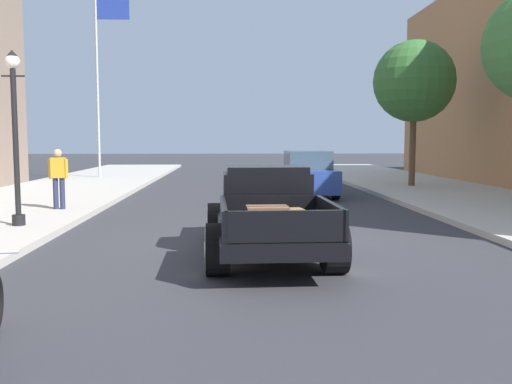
% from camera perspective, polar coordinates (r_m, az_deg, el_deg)
% --- Properties ---
extents(ground_plane, '(140.00, 140.00, 0.00)m').
position_cam_1_polar(ground_plane, '(10.88, 1.74, -5.54)').
color(ground_plane, '#333338').
extents(hotrod_truck_black, '(2.28, 4.98, 1.58)m').
position_cam_1_polar(hotrod_truck_black, '(10.09, 1.09, -2.06)').
color(hotrod_truck_black, black).
rests_on(hotrod_truck_black, ground).
extents(car_background_blue, '(1.90, 4.32, 1.65)m').
position_cam_1_polar(car_background_blue, '(20.49, 5.22, 1.75)').
color(car_background_blue, '#284293').
rests_on(car_background_blue, ground).
extents(pedestrian_sidewalk_left, '(0.53, 0.22, 1.65)m').
position_cam_1_polar(pedestrian_sidewalk_left, '(16.22, -19.53, 1.64)').
color(pedestrian_sidewalk_left, '#232847').
rests_on(pedestrian_sidewalk_left, sidewalk_left).
extents(street_lamp_near, '(0.50, 0.32, 3.85)m').
position_cam_1_polar(street_lamp_near, '(13.42, -23.41, 6.33)').
color(street_lamp_near, black).
rests_on(street_lamp_near, sidewalk_left).
extents(flagpole, '(1.74, 0.16, 9.16)m').
position_cam_1_polar(flagpole, '(29.62, -15.50, 12.40)').
color(flagpole, '#B2B2B7').
rests_on(flagpole, sidewalk_left).
extents(street_tree_second, '(3.33, 3.33, 5.95)m').
position_cam_1_polar(street_tree_second, '(24.13, 15.86, 10.80)').
color(street_tree_second, brown).
rests_on(street_tree_second, sidewalk_right).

